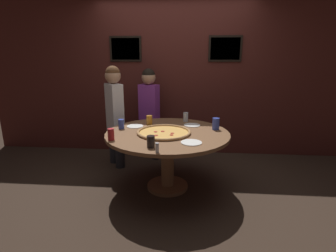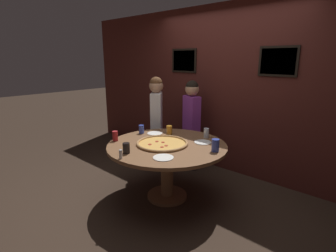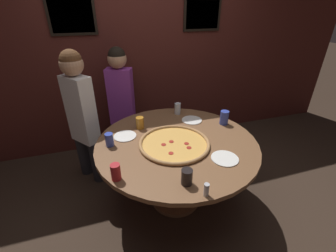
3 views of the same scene
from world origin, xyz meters
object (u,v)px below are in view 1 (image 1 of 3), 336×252
at_px(condiment_shaker, 157,148).
at_px(drink_cup_near_right, 186,117).
at_px(drink_cup_front_edge, 111,134).
at_px(diner_side_right, 115,111).
at_px(dining_table, 168,143).
at_px(white_plate_beside_cup, 135,126).
at_px(drink_cup_far_left, 121,124).
at_px(white_plate_near_front, 192,125).
at_px(giant_pizza, 164,132).
at_px(diner_far_right, 149,109).
at_px(drink_cup_centre_back, 149,120).
at_px(white_plate_right_side, 191,142).
at_px(drink_cup_beside_pizza, 151,142).
at_px(drink_cup_by_shaker, 216,124).

bearing_deg(condiment_shaker, drink_cup_near_right, 78.90).
distance_m(drink_cup_front_edge, diner_side_right, 1.05).
xyz_separation_m(dining_table, white_plate_beside_cup, (-0.45, 0.23, 0.14)).
bearing_deg(condiment_shaker, drink_cup_far_left, 124.76).
relative_size(drink_cup_far_left, white_plate_near_front, 0.55).
relative_size(giant_pizza, diner_far_right, 0.45).
height_order(drink_cup_centre_back, diner_side_right, diner_side_right).
xyz_separation_m(drink_cup_near_right, white_plate_right_side, (0.08, -0.94, -0.06)).
bearing_deg(diner_far_right, white_plate_right_side, 136.70).
relative_size(drink_cup_near_right, drink_cup_front_edge, 1.00).
relative_size(dining_table, drink_cup_near_right, 11.51).
distance_m(drink_cup_centre_back, white_plate_near_front, 0.58).
relative_size(drink_cup_beside_pizza, drink_cup_far_left, 0.99).
bearing_deg(drink_cup_beside_pizza, drink_cup_far_left, 125.75).
distance_m(drink_cup_centre_back, condiment_shaker, 1.07).
height_order(drink_cup_front_edge, white_plate_beside_cup, drink_cup_front_edge).
bearing_deg(giant_pizza, drink_cup_beside_pizza, -99.14).
relative_size(drink_cup_near_right, diner_side_right, 0.09).
bearing_deg(drink_cup_by_shaker, drink_cup_front_edge, -155.83).
bearing_deg(drink_cup_beside_pizza, diner_far_right, 99.49).
relative_size(drink_cup_centre_back, condiment_shaker, 1.27).
relative_size(drink_cup_front_edge, drink_cup_far_left, 1.07).
bearing_deg(drink_cup_far_left, diner_far_right, 76.14).
xyz_separation_m(giant_pizza, diner_far_right, (-0.34, 1.05, 0.07)).
bearing_deg(drink_cup_front_edge, drink_cup_beside_pizza, -22.72).
bearing_deg(diner_side_right, white_plate_near_front, -143.68).
bearing_deg(white_plate_near_front, drink_cup_near_right, 113.46).
bearing_deg(drink_cup_far_left, drink_cup_centre_back, 36.00).
bearing_deg(giant_pizza, white_plate_beside_cup, 145.79).
xyz_separation_m(drink_cup_centre_back, white_plate_near_front, (0.58, 0.00, -0.06)).
bearing_deg(diner_far_right, condiment_shaker, 122.19).
relative_size(drink_cup_far_left, diner_side_right, 0.08).
xyz_separation_m(drink_cup_front_edge, diner_far_right, (0.21, 1.36, 0.02)).
xyz_separation_m(drink_cup_front_edge, white_plate_right_side, (0.88, -0.02, -0.06)).
bearing_deg(giant_pizza, drink_cup_by_shaker, 19.43).
height_order(giant_pizza, white_plate_beside_cup, giant_pizza).
bearing_deg(drink_cup_by_shaker, white_plate_near_front, 149.37).
distance_m(drink_cup_centre_back, diner_far_right, 0.66).
bearing_deg(diner_side_right, white_plate_right_side, -170.98).
xyz_separation_m(white_plate_near_front, diner_side_right, (-1.14, 0.31, 0.11)).
bearing_deg(drink_cup_far_left, white_plate_near_front, 14.80).
height_order(drink_cup_beside_pizza, diner_side_right, diner_side_right).
bearing_deg(drink_cup_front_edge, drink_cup_far_left, 91.01).
bearing_deg(drink_cup_beside_pizza, drink_cup_near_right, 73.56).
xyz_separation_m(drink_cup_near_right, drink_cup_centre_back, (-0.49, -0.21, -0.00)).
distance_m(drink_cup_far_left, white_plate_beside_cup, 0.20).
bearing_deg(white_plate_beside_cup, condiment_shaker, -66.15).
distance_m(dining_table, drink_cup_centre_back, 0.49).
distance_m(drink_cup_near_right, white_plate_right_side, 0.95).
bearing_deg(drink_cup_near_right, condiment_shaker, -101.10).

